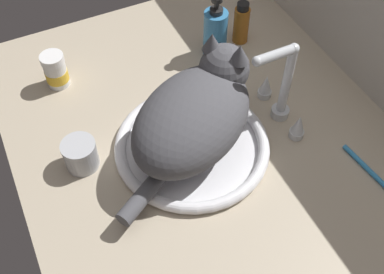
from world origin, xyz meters
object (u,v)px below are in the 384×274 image
object	(u,v)px
sink_basin	(192,146)
pill_bottle	(56,71)
amber_bottle	(241,23)
toothbrush	(379,179)
metal_jar	(81,154)
soap_pump_bottle	(215,32)
faucet	(282,91)
cat	(197,111)

from	to	relation	value
sink_basin	pill_bottle	distance (cm)	37.04
amber_bottle	sink_basin	bearing A→B (deg)	-45.08
amber_bottle	toothbrush	bearing A→B (deg)	4.35
sink_basin	metal_jar	world-z (taller)	metal_jar
amber_bottle	soap_pump_bottle	bearing A→B (deg)	-80.36
metal_jar	pill_bottle	distance (cm)	24.94
pill_bottle	faucet	bearing A→B (deg)	52.70
amber_bottle	toothbrush	distance (cm)	50.12
faucet	toothbrush	distance (cm)	26.30
cat	soap_pump_bottle	world-z (taller)	cat
sink_basin	faucet	xyz separation A→B (cm)	(0.00, 20.92, 6.95)
sink_basin	cat	bearing A→B (deg)	121.19
sink_basin	pill_bottle	world-z (taller)	pill_bottle
soap_pump_bottle	pill_bottle	bearing A→B (deg)	-99.25
amber_bottle	soap_pump_bottle	distance (cm)	8.27
faucet	toothbrush	bearing A→B (deg)	21.37
cat	amber_bottle	bearing A→B (deg)	135.68
faucet	metal_jar	world-z (taller)	faucet
metal_jar	pill_bottle	xyz separation A→B (cm)	(-24.85, 1.98, 0.78)
amber_bottle	soap_pump_bottle	xyz separation A→B (cm)	(1.37, -8.07, 1.14)
sink_basin	amber_bottle	xyz separation A→B (cm)	(-26.26, 26.33, 4.20)
amber_bottle	metal_jar	world-z (taller)	amber_bottle
amber_bottle	toothbrush	size ratio (longest dim) A/B	0.60
faucet	cat	world-z (taller)	cat
pill_bottle	toothbrush	world-z (taller)	pill_bottle
sink_basin	faucet	bearing A→B (deg)	90.00
pill_bottle	toothbrush	bearing A→B (deg)	42.49
metal_jar	toothbrush	distance (cm)	59.97
faucet	cat	bearing A→B (deg)	-93.04
faucet	toothbrush	size ratio (longest dim) A/B	1.09
cat	toothbrush	world-z (taller)	cat
faucet	amber_bottle	bearing A→B (deg)	168.36
soap_pump_bottle	toothbrush	xyz separation A→B (cm)	(48.39, 11.86, -5.81)
sink_basin	cat	world-z (taller)	cat
sink_basin	metal_jar	xyz separation A→B (cm)	(-6.25, -21.88, 2.16)
cat	toothbrush	bearing A→B (deg)	49.23
cat	metal_jar	distance (cm)	25.08
sink_basin	amber_bottle	distance (cm)	37.42
soap_pump_bottle	metal_jar	xyz separation A→B (cm)	(18.64, -40.14, -3.18)
soap_pump_bottle	pill_bottle	distance (cm)	38.74
faucet	amber_bottle	xyz separation A→B (cm)	(-26.26, 5.41, -2.74)
cat	metal_jar	bearing A→B (deg)	-102.50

